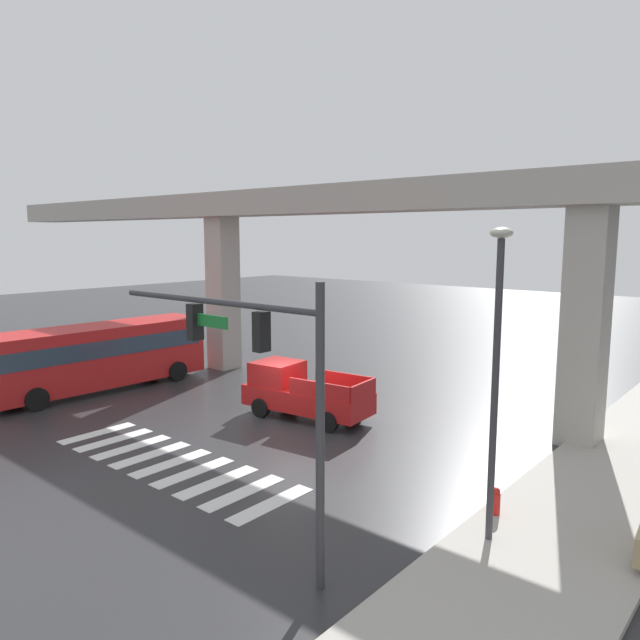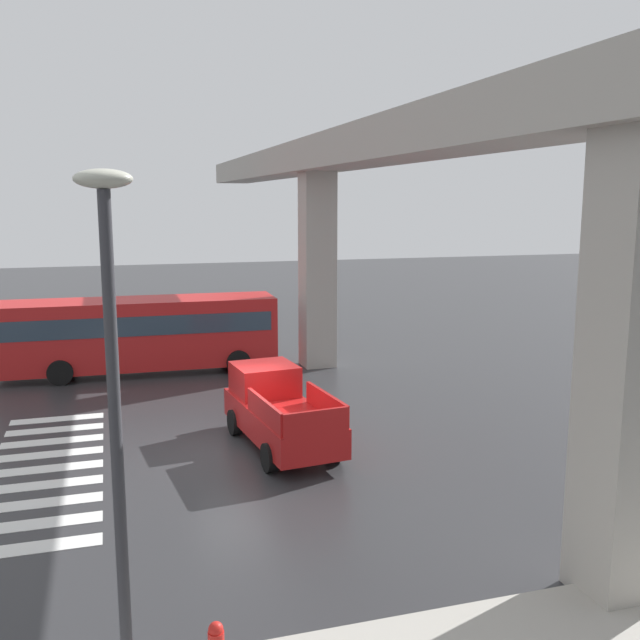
% 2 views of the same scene
% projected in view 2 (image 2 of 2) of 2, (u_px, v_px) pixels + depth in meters
% --- Properties ---
extents(ground_plane, '(120.00, 120.00, 0.00)m').
position_uv_depth(ground_plane, '(242.00, 449.00, 19.66)').
color(ground_plane, '#2D2D30').
extents(crosswalk_stripes, '(9.35, 2.80, 0.01)m').
position_uv_depth(crosswalk_stripes, '(47.00, 469.00, 18.19)').
color(crosswalk_stripes, silver).
rests_on(crosswalk_stripes, ground).
extents(elevated_overpass, '(58.63, 2.10, 9.22)m').
position_uv_depth(elevated_overpass, '(410.00, 163.00, 19.74)').
color(elevated_overpass, '#ADA89E').
rests_on(elevated_overpass, ground).
extents(pickup_truck, '(5.28, 2.50, 2.08)m').
position_uv_depth(pickup_truck, '(278.00, 411.00, 19.92)').
color(pickup_truck, red).
rests_on(pickup_truck, ground).
extents(city_bus, '(3.03, 10.87, 2.99)m').
position_uv_depth(city_bus, '(140.00, 331.00, 28.17)').
color(city_bus, red).
rests_on(city_bus, ground).
extents(street_lamp_near_corner, '(0.44, 0.70, 7.24)m').
position_uv_depth(street_lamp_near_corner, '(114.00, 387.00, 8.80)').
color(street_lamp_near_corner, '#38383D').
rests_on(street_lamp_near_corner, ground).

